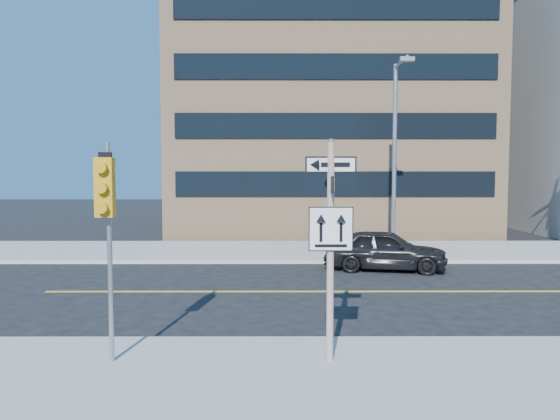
{
  "coord_description": "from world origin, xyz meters",
  "views": [
    {
      "loc": [
        -0.94,
        -12.3,
        3.62
      ],
      "look_at": [
        -0.9,
        4.0,
        2.48
      ],
      "focal_mm": 35.0,
      "sensor_mm": 36.0,
      "label": 1
    }
  ],
  "objects_px": {
    "traffic_signal": "(106,205)",
    "streetlight_a": "(396,145)",
    "sign_pole": "(330,238)",
    "parked_car_a": "(385,250)"
  },
  "relations": [
    {
      "from": "sign_pole",
      "to": "parked_car_a",
      "type": "xyz_separation_m",
      "value": [
        2.99,
        10.13,
        -1.68
      ]
    },
    {
      "from": "parked_car_a",
      "to": "streetlight_a",
      "type": "xyz_separation_m",
      "value": [
        1.01,
        3.14,
        4.0
      ]
    },
    {
      "from": "streetlight_a",
      "to": "parked_car_a",
      "type": "bearing_deg",
      "value": -107.78
    },
    {
      "from": "traffic_signal",
      "to": "sign_pole",
      "type": "bearing_deg",
      "value": 2.11
    },
    {
      "from": "traffic_signal",
      "to": "streetlight_a",
      "type": "relative_size",
      "value": 0.5
    },
    {
      "from": "traffic_signal",
      "to": "streetlight_a",
      "type": "height_order",
      "value": "streetlight_a"
    },
    {
      "from": "sign_pole",
      "to": "streetlight_a",
      "type": "height_order",
      "value": "streetlight_a"
    },
    {
      "from": "sign_pole",
      "to": "traffic_signal",
      "type": "distance_m",
      "value": 4.05
    },
    {
      "from": "parked_car_a",
      "to": "sign_pole",
      "type": "bearing_deg",
      "value": 174.27
    },
    {
      "from": "traffic_signal",
      "to": "streetlight_a",
      "type": "xyz_separation_m",
      "value": [
        8.0,
        13.42,
        1.73
      ]
    }
  ]
}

